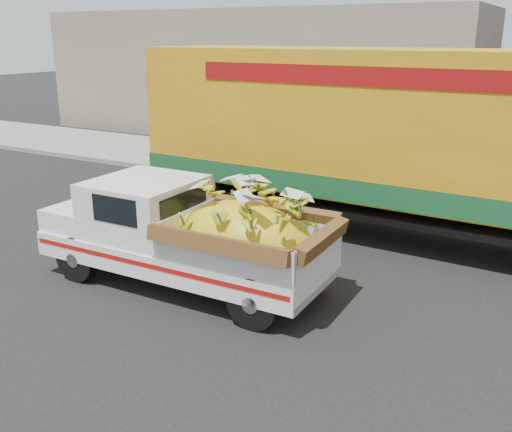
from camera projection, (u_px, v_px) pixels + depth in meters
The scene contains 6 objects.
ground at pixel (261, 298), 9.21m from camera, with size 100.00×100.00×0.00m, color black.
curb at pixel (382, 199), 14.46m from camera, with size 60.00×0.25×0.15m, color gray.
sidewalk at pixel (405, 182), 16.20m from camera, with size 60.00×4.00×0.14m, color gray.
building_left at pixel (261, 73), 24.11m from camera, with size 18.00×6.00×5.00m, color gray.
pickup_truck at pixel (202, 236), 9.27m from camera, with size 4.96×1.85×1.73m.
semi_trailer at pixel (420, 138), 11.15m from camera, with size 12.03×2.97×3.80m.
Camera 1 is at (4.05, -7.32, 4.06)m, focal length 40.00 mm.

